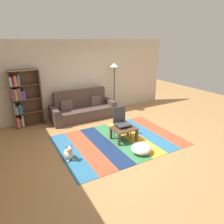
{
  "coord_description": "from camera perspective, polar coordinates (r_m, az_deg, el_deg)",
  "views": [
    {
      "loc": [
        -2.86,
        -4.44,
        2.71
      ],
      "look_at": [
        -0.05,
        0.51,
        0.65
      ],
      "focal_mm": 32.56,
      "sensor_mm": 36.0,
      "label": 1
    }
  ],
  "objects": [
    {
      "name": "ground_plane",
      "position": [
        5.93,
        2.87,
        -7.28
      ],
      "size": [
        14.0,
        14.0,
        0.0
      ],
      "primitive_type": "plane",
      "color": "#B27F4C"
    },
    {
      "name": "pouf",
      "position": [
        5.19,
        8.2,
        -10.13
      ],
      "size": [
        0.52,
        0.49,
        0.24
      ],
      "primitive_type": "ellipsoid",
      "color": "white",
      "rests_on": "rug"
    },
    {
      "name": "folding_chair",
      "position": [
        5.78,
        2.51,
        -2.23
      ],
      "size": [
        0.4,
        0.4,
        0.9
      ],
      "rotation": [
        0.0,
        0.0,
        -0.92
      ],
      "color": "#38383D",
      "rests_on": "ground_plane"
    },
    {
      "name": "couch",
      "position": [
        7.32,
        -8.15,
        0.76
      ],
      "size": [
        2.26,
        0.8,
        1.0
      ],
      "color": "#4C3833",
      "rests_on": "ground_plane"
    },
    {
      "name": "back_wall",
      "position": [
        7.67,
        -7.32,
        9.54
      ],
      "size": [
        6.8,
        0.1,
        2.7
      ],
      "primitive_type": "cube",
      "color": "beige",
      "rests_on": "ground_plane"
    },
    {
      "name": "bookshelf",
      "position": [
        7.01,
        -23.74,
        3.26
      ],
      "size": [
        0.9,
        0.28,
        1.82
      ],
      "color": "brown",
      "rests_on": "ground_plane"
    },
    {
      "name": "dog",
      "position": [
        5.0,
        -12.04,
        -11.25
      ],
      "size": [
        0.22,
        0.35,
        0.4
      ],
      "color": "beige",
      "rests_on": "ground_plane"
    },
    {
      "name": "tv_remote",
      "position": [
        5.6,
        3.57,
        -4.62
      ],
      "size": [
        0.12,
        0.15,
        0.02
      ],
      "primitive_type": "cube",
      "rotation": [
        0.0,
        0.0,
        0.59
      ],
      "color": "black",
      "rests_on": "coffee_table"
    },
    {
      "name": "standing_lamp",
      "position": [
        7.76,
        0.64,
        11.36
      ],
      "size": [
        0.32,
        0.32,
        1.87
      ],
      "color": "black",
      "rests_on": "ground_plane"
    },
    {
      "name": "coffee_table",
      "position": [
        5.69,
        3.34,
        -5.07
      ],
      "size": [
        0.65,
        0.53,
        0.37
      ],
      "color": "#513826",
      "rests_on": "rug"
    },
    {
      "name": "rug",
      "position": [
        5.78,
        1.92,
        -8.0
      ],
      "size": [
        3.34,
        2.39,
        0.01
      ],
      "color": "teal",
      "rests_on": "ground_plane"
    }
  ]
}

